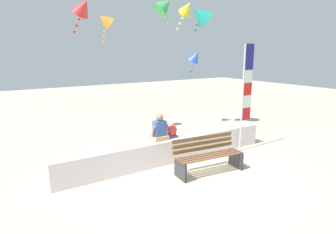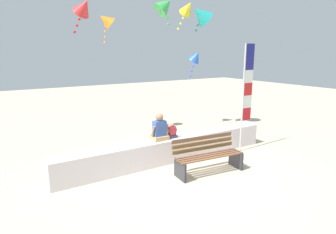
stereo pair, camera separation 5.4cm
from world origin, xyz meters
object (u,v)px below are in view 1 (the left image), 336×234
Objects in this scene: person_adult at (160,130)px; kite_blue at (195,57)px; kite_green at (165,6)px; kite_orange at (105,20)px; flag_banner at (246,89)px; kite_red at (83,7)px; person_child at (172,132)px; kite_teal at (200,14)px; park_bench at (208,156)px; kite_yellow at (187,8)px.

kite_blue is at bearing 39.38° from person_adult.
kite_green is 2.41m from kite_orange.
flag_banner is 2.96× the size of kite_orange.
kite_blue is at bearing 3.49° from kite_red.
person_child is 0.43× the size of kite_teal.
flag_banner is at bearing -10.28° from person_adult.
park_bench is 1.44m from person_adult.
kite_red reaches higher than kite_orange.
kite_blue is at bearing 33.33° from kite_green.
park_bench is at bearing -123.67° from kite_blue.
person_adult is 0.23× the size of flag_banner.
person_child is 0.40× the size of kite_red.
kite_blue reaches higher than person_child.
kite_teal is (2.58, 2.11, 3.43)m from person_child.
person_adult is 4.93m from kite_teal.
flag_banner is 3.12× the size of kite_teal.
kite_blue is (0.57, 3.14, 0.89)m from flag_banner.
park_bench is at bearing -75.62° from person_child.
person_child is 0.41× the size of kite_orange.
kite_teal is (2.97, 2.11, 3.31)m from person_adult.
kite_yellow is (3.60, -0.15, 0.22)m from kite_red.
kite_blue is at bearing 56.33° from park_bench.
kite_green is 0.86× the size of kite_orange.
park_bench is 2.50× the size of person_adult.
kite_red is at bearing -176.51° from kite_blue.
flag_banner is at bearing -53.68° from kite_orange.
kite_orange is 1.05× the size of kite_teal.
flag_banner is (2.28, -0.49, 1.05)m from person_child.
kite_orange reaches higher than person_child.
kite_green is 0.88× the size of kite_blue.
kite_yellow reaches higher than kite_blue.
person_adult is at bearing 120.90° from park_bench.
kite_red is 4.57m from kite_blue.
kite_teal is at bearing 39.34° from person_child.
kite_yellow is at bearing 46.66° from person_child.
kite_green reaches higher than person_child.
kite_blue is at bearing 43.09° from person_child.
kite_yellow is 1.87m from kite_blue.
person_adult is at bearing -144.60° from kite_teal.
person_adult is 2.87m from flag_banner.
kite_yellow reaches higher than person_child.
kite_green is 3.20m from kite_blue.
kite_teal is (3.08, -1.18, 0.27)m from kite_orange.
flag_banner is 3.74m from kite_yellow.
kite_blue is at bearing 64.19° from kite_teal.
kite_teal reaches higher than kite_red.
flag_banner is 3.37m from kite_green.
flag_banner reaches higher than park_bench.
park_bench is at bearing -124.86° from kite_teal.
person_adult is at bearing -65.57° from kite_red.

